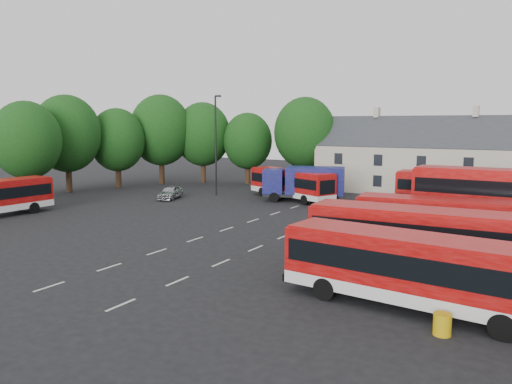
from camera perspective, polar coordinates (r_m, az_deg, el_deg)
ground at (r=37.32m, az=-5.11°, el=-4.81°), size 140.00×140.00×0.00m
lane_markings at (r=37.61m, az=-0.22°, el=-4.67°), size 5.15×33.80×0.01m
treeline at (r=64.51m, az=-10.17°, el=6.42°), size 29.92×32.59×12.01m
terrace_houses at (r=60.14m, az=23.55°, el=3.10°), size 35.70×7.13×10.06m
bus_row_a at (r=23.06m, az=17.72°, el=-8.03°), size 11.96×3.70×3.33m
bus_row_b at (r=25.68m, az=17.77°, el=-7.18°), size 9.96×2.94×2.78m
bus_row_c at (r=29.23m, az=18.30°, el=-4.55°), size 12.41×3.46×3.47m
bus_row_d at (r=31.55m, az=22.50°, el=-4.61°), size 10.15×3.81×2.80m
bus_row_e at (r=35.52m, az=20.67°, el=-2.77°), size 11.56×3.81×3.21m
bus_dd_south at (r=39.27m, az=26.38°, el=-0.78°), size 12.15×3.02×4.96m
bus_dd_north at (r=43.71m, az=22.45°, el=-0.34°), size 10.25×2.49×4.19m
bus_north at (r=53.77m, az=4.00°, el=1.16°), size 11.34×6.84×3.18m
box_truck at (r=52.48m, az=5.61°, el=1.13°), size 8.76×5.16×3.66m
silver_car at (r=54.98m, az=-9.76°, el=-0.03°), size 3.04×4.61×1.46m
grit_bin at (r=21.27m, az=20.51°, el=-13.98°), size 0.69×0.69×0.87m
lamppost at (r=56.75m, az=-4.60°, el=5.66°), size 0.78×0.39×11.28m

